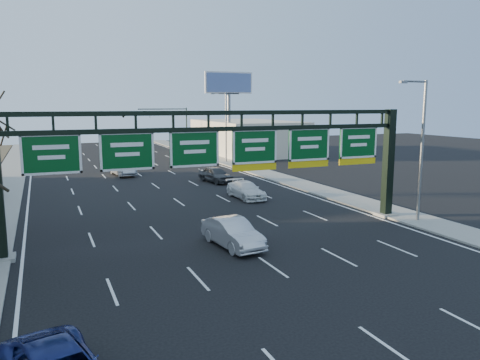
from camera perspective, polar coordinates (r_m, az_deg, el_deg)
name	(u,v)px	position (r m, az deg, el deg)	size (l,w,h in m)	color
ground	(294,282)	(20.63, 6.59, -12.22)	(160.00, 160.00, 0.00)	black
sidewalk_right	(307,186)	(43.59, 8.21, -0.73)	(3.00, 120.00, 0.12)	gray
lane_markings	(172,197)	(38.61, -8.27, -2.10)	(21.60, 120.00, 0.01)	white
sign_gantry	(228,156)	(26.66, -1.47, 2.99)	(24.60, 1.20, 7.20)	black
building_right_distant	(247,137)	(73.09, 0.83, 5.27)	(12.00, 20.00, 5.00)	beige
streetlight_near	(421,143)	(31.72, 21.16, 4.19)	(2.15, 0.22, 9.00)	slate
streetlight_far	(225,123)	(60.84, -1.84, 6.91)	(2.15, 0.22, 9.00)	slate
billboard_right	(229,93)	(66.37, -1.38, 10.54)	(7.00, 0.50, 12.00)	slate
traffic_signal_mast	(148,118)	(73.28, -11.17, 7.46)	(10.16, 0.54, 7.00)	black
car_silver_sedan	(232,233)	(25.03, -0.92, -6.46)	(1.60, 4.59, 1.51)	#BBBBC0
car_white_wagon	(246,190)	(37.80, 0.73, -1.23)	(1.87, 4.59, 1.33)	white
car_grey_far	(216,174)	(45.64, -2.98, 0.68)	(1.78, 4.43, 1.51)	#3B3D3F
car_silver_distant	(122,168)	(51.48, -14.14, 1.44)	(1.70, 4.87, 1.61)	#A8A9AD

